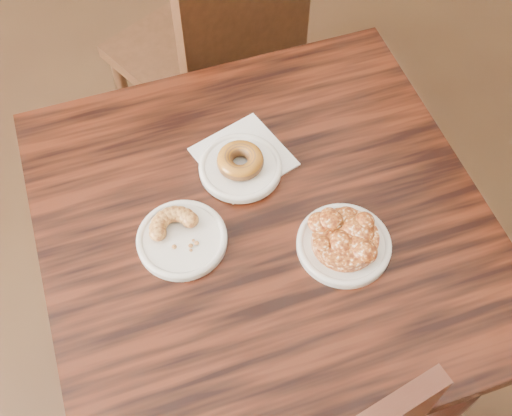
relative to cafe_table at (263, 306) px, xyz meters
name	(u,v)px	position (x,y,z in m)	size (l,w,h in m)	color
floor	(211,290)	(-0.04, 0.26, -0.38)	(5.00, 5.00, 0.00)	black
cafe_table	(263,306)	(0.00, 0.00, 0.00)	(0.80, 0.80, 0.75)	black
chair_far	(203,52)	(0.18, 0.74, 0.08)	(0.46, 0.46, 0.90)	black
napkin	(243,157)	(0.03, 0.15, 0.38)	(0.16, 0.16, 0.00)	white
plate_donut	(240,168)	(0.01, 0.12, 0.38)	(0.16, 0.16, 0.01)	white
plate_cruller	(182,240)	(-0.15, 0.03, 0.38)	(0.16, 0.16, 0.01)	white
plate_fritter	(344,245)	(0.10, -0.11, 0.38)	(0.17, 0.17, 0.01)	silver
glazed_donut	(240,161)	(0.01, 0.12, 0.41)	(0.09, 0.09, 0.03)	brown
apple_fritter	(345,238)	(0.10, -0.11, 0.41)	(0.16, 0.16, 0.04)	#401406
cruller_fragment	(181,234)	(-0.15, 0.03, 0.40)	(0.10, 0.10, 0.03)	#5E2E12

